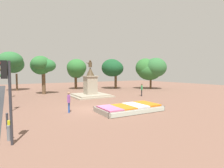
{
  "coord_description": "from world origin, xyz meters",
  "views": [
    {
      "loc": [
        -6.42,
        -14.22,
        3.33
      ],
      "look_at": [
        3.83,
        2.79,
        1.99
      ],
      "focal_mm": 28.0,
      "sensor_mm": 36.0,
      "label": 1
    }
  ],
  "objects": [
    {
      "name": "statue_monument",
      "position": [
        3.35,
        7.74,
        1.09
      ],
      "size": [
        4.99,
        4.99,
        5.0
      ],
      "color": "#9E937F",
      "rests_on": "ground_plane"
    },
    {
      "name": "flower_planter",
      "position": [
        2.57,
        -2.32,
        0.24
      ],
      "size": [
        5.6,
        3.13,
        0.53
      ],
      "color": "#38281C",
      "rests_on": "ground_plane"
    },
    {
      "name": "kerb_bollard_south",
      "position": [
        -6.44,
        -4.53,
        0.43
      ],
      "size": [
        0.17,
        0.17,
        0.81
      ],
      "color": "slate",
      "rests_on": "ground_plane"
    },
    {
      "name": "pedestrian_with_handbag",
      "position": [
        -2.13,
        -0.21,
        0.98
      ],
      "size": [
        0.39,
        0.7,
        1.73
      ],
      "color": "#264CA5",
      "rests_on": "ground_plane"
    },
    {
      "name": "pedestrian_near_planter",
      "position": [
        9.62,
        4.36,
        1.02
      ],
      "size": [
        0.4,
        0.48,
        1.75
      ],
      "color": "black",
      "rests_on": "ground_plane"
    },
    {
      "name": "traffic_light_far_corner",
      "position": [
        -6.35,
        12.11,
        2.63
      ],
      "size": [
        0.42,
        0.31,
        3.76
      ],
      "color": "#4C5156",
      "rests_on": "ground_plane"
    },
    {
      "name": "kerb_bollard_mid_a",
      "position": [
        -6.5,
        -2.45,
        0.51
      ],
      "size": [
        0.14,
        0.14,
        0.97
      ],
      "color": "#2D2D33",
      "rests_on": "ground_plane"
    },
    {
      "name": "park_tree_mid_canopy",
      "position": [
        18.18,
        11.79,
        3.99
      ],
      "size": [
        5.41,
        5.57,
        6.17
      ],
      "color": "#4C3823",
      "rests_on": "ground_plane"
    },
    {
      "name": "park_tree_far_left",
      "position": [
        -5.6,
        21.89,
        5.11
      ],
      "size": [
        4.27,
        4.91,
        6.95
      ],
      "color": "brown",
      "rests_on": "ground_plane"
    },
    {
      "name": "park_tree_street_side",
      "position": [
        -1.82,
        13.74,
        4.38
      ],
      "size": [
        3.61,
        3.25,
        5.8
      ],
      "color": "brown",
      "rests_on": "ground_plane"
    },
    {
      "name": "traffic_light_near_crossing",
      "position": [
        -6.42,
        -5.18,
        2.64
      ],
      "size": [
        0.41,
        0.29,
        3.84
      ],
      "color": "#2D2D33",
      "rests_on": "ground_plane"
    },
    {
      "name": "traffic_light_mid_block",
      "position": [
        -6.4,
        2.72,
        2.7
      ],
      "size": [
        0.42,
        0.3,
        3.87
      ],
      "color": "slate",
      "rests_on": "ground_plane"
    },
    {
      "name": "ground_plane",
      "position": [
        0.0,
        0.0,
        0.0
      ],
      "size": [
        83.02,
        83.02,
        0.0
      ],
      "primitive_type": "plane",
      "color": "brown"
    },
    {
      "name": "park_tree_far_right",
      "position": [
        5.44,
        19.14,
        4.08
      ],
      "size": [
        3.89,
        4.6,
        5.93
      ],
      "color": "#4C3823",
      "rests_on": "ground_plane"
    },
    {
      "name": "park_tree_behind_statue",
      "position": [
        11.98,
        16.13,
        4.17
      ],
      "size": [
        4.53,
        5.0,
        6.05
      ],
      "color": "brown",
      "rests_on": "ground_plane"
    }
  ]
}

